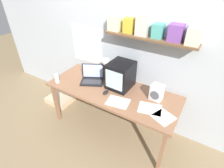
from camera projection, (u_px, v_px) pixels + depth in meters
name	position (u px, v px, depth m)	size (l,w,h in m)	color
ground_plane	(112.00, 127.00, 2.85)	(12.00, 12.00, 0.00)	#8B7453
back_wall	(129.00, 42.00, 2.43)	(5.60, 0.24, 2.60)	silver
corner_desk	(112.00, 93.00, 2.46)	(1.86, 0.73, 0.75)	#8E6044
crt_monitor	(121.00, 75.00, 2.41)	(0.32, 0.37, 0.37)	black
laptop	(92.00, 77.00, 2.60)	(0.41, 0.37, 0.24)	black
desk_lamp	(106.00, 64.00, 2.51)	(0.12, 0.19, 0.37)	silver
juice_glass	(57.00, 79.00, 2.56)	(0.06, 0.06, 0.14)	white
space_heater	(157.00, 92.00, 2.20)	(0.17, 0.14, 0.22)	silver
computer_mouse	(106.00, 92.00, 2.36)	(0.06, 0.11, 0.03)	black
printed_handout	(150.00, 109.00, 2.11)	(0.32, 0.27, 0.00)	white
loose_paper_near_monitor	(163.00, 117.00, 1.99)	(0.29, 0.29, 0.00)	silver
loose_paper_near_laptop	(118.00, 102.00, 2.21)	(0.31, 0.25, 0.00)	white
floor_cushion	(61.00, 98.00, 3.40)	(0.45, 0.45, 0.10)	#CDB591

